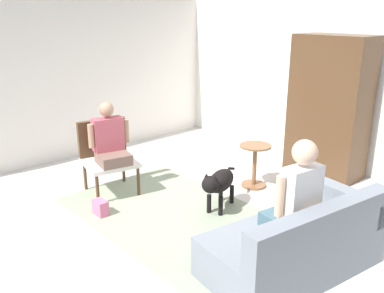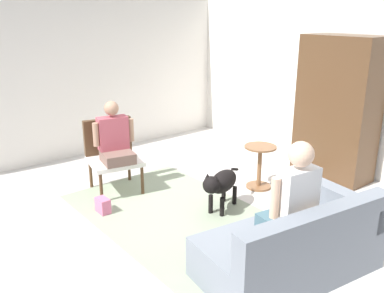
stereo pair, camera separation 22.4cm
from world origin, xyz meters
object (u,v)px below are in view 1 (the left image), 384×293
object	(u,v)px
person_on_couch	(297,195)
armoire_cabinet	(329,107)
couch	(298,244)
dog	(219,182)
handbag	(100,208)
person_on_armchair	(110,140)
round_end_table	(255,163)
armchair	(106,151)

from	to	relation	value
person_on_couch	armoire_cabinet	distance (m)	2.72
couch	armoire_cabinet	xyz separation A→B (m)	(-1.20, 2.42, 0.74)
dog	handbag	bearing A→B (deg)	-126.77
person_on_couch	handbag	size ratio (longest dim) A/B	4.55
person_on_armchair	round_end_table	xyz separation A→B (m)	(1.13, 1.62, -0.43)
armchair	armoire_cabinet	distance (m)	3.26
couch	person_on_armchair	world-z (taller)	person_on_armchair
person_on_armchair	handbag	size ratio (longest dim) A/B	3.92
couch	armchair	bearing A→B (deg)	-173.48
person_on_armchair	armoire_cabinet	xyz separation A→B (m)	(1.51, 2.79, 0.26)
round_end_table	handbag	distance (m)	2.19
armchair	dog	distance (m)	1.64
person_on_couch	person_on_armchair	world-z (taller)	person_on_couch
person_on_armchair	round_end_table	world-z (taller)	person_on_armchair
couch	person_on_armchair	distance (m)	2.77
couch	armchair	world-z (taller)	armchair
couch	dog	distance (m)	1.44
armchair	handbag	size ratio (longest dim) A/B	4.76
armoire_cabinet	handbag	world-z (taller)	armoire_cabinet
round_end_table	armoire_cabinet	distance (m)	1.41
couch	round_end_table	xyz separation A→B (m)	(-1.58, 1.25, 0.06)
round_end_table	handbag	xyz separation A→B (m)	(-0.68, -2.07, -0.25)
person_on_couch	handbag	bearing A→B (deg)	-160.51
armchair	person_on_couch	distance (m)	2.86
round_end_table	person_on_armchair	bearing A→B (deg)	-124.85
person_on_armchair	handbag	distance (m)	0.92
person_on_couch	dog	distance (m)	1.46
handbag	armoire_cabinet	bearing A→B (deg)	71.86
couch	person_on_couch	xyz separation A→B (m)	(-0.04, -0.03, 0.50)
couch	round_end_table	size ratio (longest dim) A/B	2.97
armchair	armoire_cabinet	world-z (taller)	armoire_cabinet
round_end_table	dog	size ratio (longest dim) A/B	0.74
couch	round_end_table	distance (m)	2.02
dog	armoire_cabinet	distance (m)	2.18
couch	armoire_cabinet	distance (m)	2.81
couch	dog	size ratio (longest dim) A/B	2.20
dog	handbag	size ratio (longest dim) A/B	4.08
couch	dog	world-z (taller)	couch
armoire_cabinet	handbag	distance (m)	3.53
couch	round_end_table	bearing A→B (deg)	141.62
dog	armoire_cabinet	world-z (taller)	armoire_cabinet
armchair	person_on_couch	xyz separation A→B (m)	(2.84, 0.30, 0.23)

